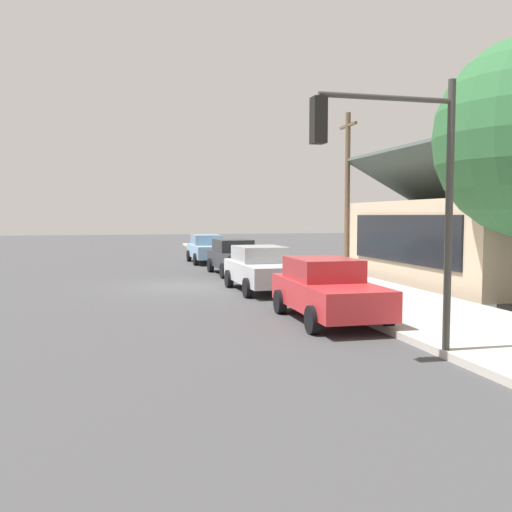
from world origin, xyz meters
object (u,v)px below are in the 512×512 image
at_px(traffic_light_main, 398,172).
at_px(utility_pole_wooden, 347,189).
at_px(car_skyblue, 207,249).
at_px(car_cherry, 327,289).
at_px(fire_hydrant_red, 271,265).
at_px(car_charcoal, 234,257).
at_px(car_silver, 262,268).

height_order(traffic_light_main, utility_pole_wooden, utility_pole_wooden).
xyz_separation_m(car_skyblue, car_cherry, (18.34, 0.16, 0.00)).
height_order(car_cherry, fire_hydrant_red, car_cherry).
relative_size(car_skyblue, car_charcoal, 0.97).
bearing_deg(car_silver, fire_hydrant_red, 159.43).
bearing_deg(car_silver, car_skyblue, 178.55).
bearing_deg(car_charcoal, car_silver, -4.13).
bearing_deg(car_silver, car_charcoal, 176.42).
height_order(traffic_light_main, fire_hydrant_red, traffic_light_main).
distance_m(car_charcoal, traffic_light_main, 16.15).
distance_m(car_charcoal, car_cherry, 11.81).
distance_m(car_skyblue, car_charcoal, 6.54).
distance_m(car_skyblue, traffic_light_main, 22.61).
bearing_deg(fire_hydrant_red, car_silver, -19.15).
bearing_deg(car_charcoal, utility_pole_wooden, 83.64).
distance_m(utility_pole_wooden, fire_hydrant_red, 5.35).
distance_m(car_silver, fire_hydrant_red, 4.82).
relative_size(car_silver, utility_pole_wooden, 0.61).
xyz_separation_m(car_charcoal, fire_hydrant_red, (1.32, 1.36, -0.32)).
distance_m(car_cherry, fire_hydrant_red, 10.59).
height_order(car_cherry, traffic_light_main, traffic_light_main).
relative_size(traffic_light_main, fire_hydrant_red, 7.32).
bearing_deg(utility_pole_wooden, fire_hydrant_red, -77.19).
height_order(car_skyblue, utility_pole_wooden, utility_pole_wooden).
distance_m(car_silver, car_cherry, 5.94).
bearing_deg(car_skyblue, traffic_light_main, -0.59).
xyz_separation_m(car_cherry, traffic_light_main, (4.11, -0.25, 2.68)).
relative_size(car_skyblue, utility_pole_wooden, 0.60).
bearing_deg(utility_pole_wooden, car_silver, -45.65).
relative_size(car_silver, fire_hydrant_red, 6.39).
bearing_deg(car_silver, traffic_light_main, -1.87).
height_order(car_skyblue, car_charcoal, same).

